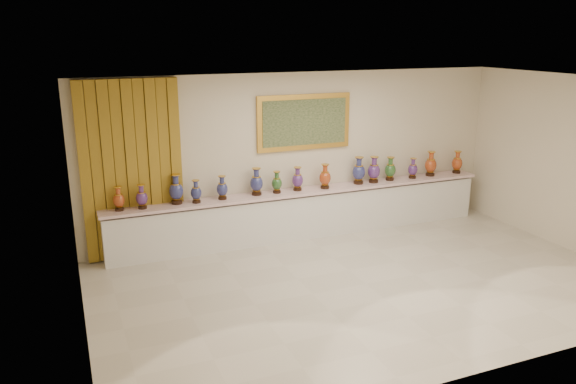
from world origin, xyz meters
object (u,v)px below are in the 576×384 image
(counter, at_px, (305,214))
(vase_0, at_px, (119,200))
(vase_2, at_px, (176,191))
(vase_1, at_px, (142,198))

(counter, distance_m, vase_0, 3.35)
(vase_0, distance_m, vase_2, 0.93)
(counter, bearing_deg, vase_2, 179.63)
(vase_0, xyz_separation_m, vase_1, (0.36, -0.03, 0.00))
(counter, height_order, vase_1, vase_1)
(counter, xyz_separation_m, vase_2, (-2.36, 0.02, 0.69))
(vase_0, xyz_separation_m, vase_2, (0.93, 0.03, 0.05))
(vase_1, bearing_deg, vase_2, 5.77)
(vase_0, distance_m, vase_1, 0.36)
(vase_0, bearing_deg, counter, 0.20)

